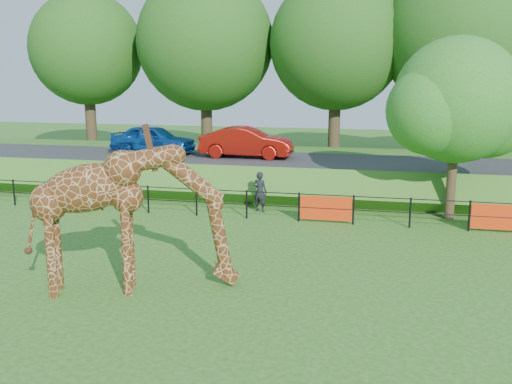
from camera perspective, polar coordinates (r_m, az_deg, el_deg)
ground at (r=14.46m, az=-8.58°, el=-10.35°), size 90.00×90.00×0.00m
giraffe at (r=14.54m, az=-12.17°, el=-2.60°), size 5.26×2.61×3.74m
perimeter_fence at (r=21.60m, az=-0.94°, el=-1.24°), size 28.07×0.10×1.10m
embankment at (r=28.78m, az=2.60°, el=2.23°), size 40.00×9.00×1.30m
road at (r=27.21m, az=2.05°, el=3.20°), size 40.00×5.00×0.12m
car_blue at (r=29.34m, az=-10.23°, el=5.19°), size 4.32×1.86×1.45m
car_red at (r=27.61m, az=-0.96°, el=4.99°), size 4.47×1.60×1.47m
visitor at (r=22.65m, az=0.39°, el=0.04°), size 0.66×0.51×1.61m
tree_east at (r=22.25m, az=19.67°, el=8.18°), size 5.40×4.71×6.76m
bg_tree_line at (r=34.63m, az=7.86°, el=14.61°), size 37.30×8.80×11.82m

